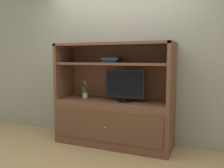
# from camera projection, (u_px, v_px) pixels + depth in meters

# --- Properties ---
(ground_plane) EXTENTS (8.00, 8.00, 0.00)m
(ground_plane) POSITION_uv_depth(u_px,v_px,m) (102.00, 154.00, 3.38)
(ground_plane) COLOR tan
(painted_rear_wall) EXTENTS (6.00, 0.10, 2.80)m
(painted_rear_wall) POSITION_uv_depth(u_px,v_px,m) (122.00, 54.00, 3.91)
(painted_rear_wall) COLOR gray
(painted_rear_wall) RESTS_ON ground_plane
(media_console) EXTENTS (1.79, 0.59, 1.56)m
(media_console) POSITION_uv_depth(u_px,v_px,m) (113.00, 112.00, 3.69)
(media_console) COLOR brown
(media_console) RESTS_ON ground_plane
(tv_monitor) EXTENTS (0.59, 0.22, 0.47)m
(tv_monitor) POSITION_uv_depth(u_px,v_px,m) (125.00, 85.00, 3.50)
(tv_monitor) COLOR black
(tv_monitor) RESTS_ON media_console
(potted_plant) EXTENTS (0.11, 0.11, 0.29)m
(potted_plant) POSITION_uv_depth(u_px,v_px,m) (85.00, 95.00, 3.85)
(potted_plant) COLOR beige
(potted_plant) RESTS_ON media_console
(magazine_stack) EXTENTS (0.29, 0.33, 0.08)m
(magazine_stack) POSITION_uv_depth(u_px,v_px,m) (112.00, 60.00, 3.60)
(magazine_stack) COLOR #2D519E
(magazine_stack) RESTS_ON media_console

